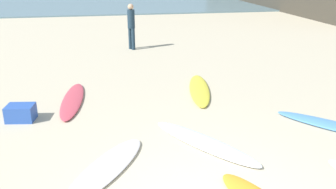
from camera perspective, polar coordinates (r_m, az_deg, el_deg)
name	(u,v)px	position (r m, az deg, el deg)	size (l,w,h in m)	color
surfboard_0	(204,142)	(7.08, 5.65, -7.42)	(0.52, 2.54, 0.09)	white
surfboard_1	(199,90)	(9.85, 4.89, 0.77)	(0.52, 2.57, 0.09)	yellow
surfboard_5	(107,167)	(6.36, -9.51, -11.12)	(0.60, 2.22, 0.08)	silver
surfboard_6	(72,100)	(9.39, -14.64, -0.86)	(0.49, 2.56, 0.08)	#D64756
beachgoer_near	(131,24)	(14.38, -5.74, 10.82)	(0.38, 0.38, 1.75)	#1E3342
beach_cooler	(21,113)	(8.63, -21.94, -2.66)	(0.58, 0.44, 0.35)	#2D56B2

